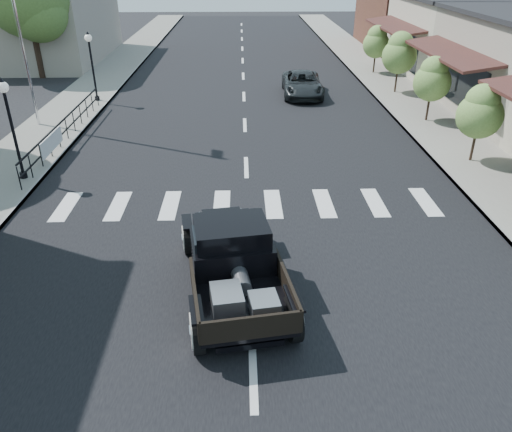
{
  "coord_description": "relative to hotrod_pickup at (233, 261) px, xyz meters",
  "views": [
    {
      "loc": [
        -0.15,
        -9.87,
        6.99
      ],
      "look_at": [
        0.19,
        1.37,
        1.0
      ],
      "focal_mm": 35.0,
      "sensor_mm": 36.0,
      "label": 1
    }
  ],
  "objects": [
    {
      "name": "ground",
      "position": [
        0.38,
        0.49,
        -0.87
      ],
      "size": [
        120.0,
        120.0,
        0.0
      ],
      "primitive_type": "plane",
      "color": "black",
      "rests_on": "ground"
    },
    {
      "name": "road",
      "position": [
        0.38,
        15.49,
        -0.86
      ],
      "size": [
        14.0,
        80.0,
        0.02
      ],
      "primitive_type": "cube",
      "color": "black",
      "rests_on": "ground"
    },
    {
      "name": "road_markings",
      "position": [
        0.38,
        10.49,
        -0.87
      ],
      "size": [
        12.0,
        60.0,
        0.06
      ],
      "primitive_type": null,
      "color": "silver",
      "rests_on": "ground"
    },
    {
      "name": "sidewalk_left",
      "position": [
        -8.12,
        15.49,
        -0.79
      ],
      "size": [
        3.0,
        80.0,
        0.15
      ],
      "primitive_type": "cube",
      "color": "gray",
      "rests_on": "ground"
    },
    {
      "name": "sidewalk_right",
      "position": [
        8.88,
        15.49,
        -0.79
      ],
      "size": [
        3.0,
        80.0,
        0.15
      ],
      "primitive_type": "cube",
      "color": "gray",
      "rests_on": "ground"
    },
    {
      "name": "low_building_left",
      "position": [
        -14.62,
        28.49,
        1.63
      ],
      "size": [
        10.0,
        12.0,
        5.0
      ],
      "primitive_type": "cube",
      "color": "gray",
      "rests_on": "ground"
    },
    {
      "name": "storefront_far",
      "position": [
        15.38,
        22.49,
        1.38
      ],
      "size": [
        10.0,
        9.0,
        4.5
      ],
      "primitive_type": "cube",
      "color": "beige",
      "rests_on": "ground"
    },
    {
      "name": "far_building_right",
      "position": [
        15.88,
        32.49,
        2.63
      ],
      "size": [
        11.0,
        10.0,
        7.0
      ],
      "primitive_type": "cube",
      "color": "brown",
      "rests_on": "ground"
    },
    {
      "name": "railing",
      "position": [
        -6.92,
        10.49,
        -0.22
      ],
      "size": [
        0.08,
        10.0,
        1.0
      ],
      "primitive_type": null,
      "color": "black",
      "rests_on": "sidewalk_left"
    },
    {
      "name": "banner",
      "position": [
        -6.84,
        8.49,
        -0.42
      ],
      "size": [
        0.04,
        2.2,
        0.6
      ],
      "primitive_type": null,
      "color": "silver",
      "rests_on": "sidewalk_left"
    },
    {
      "name": "lamp_post_b",
      "position": [
        -7.22,
        6.49,
        0.97
      ],
      "size": [
        0.36,
        0.36,
        3.38
      ],
      "primitive_type": null,
      "color": "black",
      "rests_on": "sidewalk_left"
    },
    {
      "name": "lamp_post_c",
      "position": [
        -7.22,
        16.49,
        0.97
      ],
      "size": [
        0.36,
        0.36,
        3.38
      ],
      "primitive_type": null,
      "color": "black",
      "rests_on": "sidewalk_left"
    },
    {
      "name": "big_tree_far",
      "position": [
        -12.12,
        22.49,
        2.75
      ],
      "size": [
        4.92,
        4.92,
        7.23
      ],
      "primitive_type": null,
      "color": "#48682C",
      "rests_on": "ground"
    },
    {
      "name": "small_tree_b",
      "position": [
        8.68,
        7.64,
        0.63
      ],
      "size": [
        1.61,
        1.61,
        2.69
      ],
      "primitive_type": null,
      "color": "olive",
      "rests_on": "sidewalk_right"
    },
    {
      "name": "small_tree_c",
      "position": [
        8.68,
        12.59,
        0.65
      ],
      "size": [
        1.64,
        1.64,
        2.73
      ],
      "primitive_type": null,
      "color": "olive",
      "rests_on": "sidewalk_right"
    },
    {
      "name": "small_tree_d",
      "position": [
        8.68,
        17.78,
        0.8
      ],
      "size": [
        1.82,
        1.82,
        3.04
      ],
      "primitive_type": null,
      "color": "olive",
      "rests_on": "sidewalk_right"
    },
    {
      "name": "small_tree_e",
      "position": [
        8.68,
        22.74,
        0.65
      ],
      "size": [
        1.64,
        1.64,
        2.73
      ],
      "primitive_type": null,
      "color": "olive",
      "rests_on": "sidewalk_right"
    },
    {
      "name": "hotrod_pickup",
      "position": [
        0.0,
        0.0,
        0.0
      ],
      "size": [
        3.07,
        5.3,
        1.74
      ],
      "primitive_type": null,
      "rotation": [
        0.0,
        0.0,
        0.15
      ],
      "color": "black",
      "rests_on": "ground"
    },
    {
      "name": "second_car",
      "position": [
        3.55,
        17.65,
        -0.25
      ],
      "size": [
        2.2,
        4.52,
        1.24
      ],
      "primitive_type": "imported",
      "rotation": [
        0.0,
        0.0,
        -0.03
      ],
      "color": "black",
      "rests_on": "ground"
    }
  ]
}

